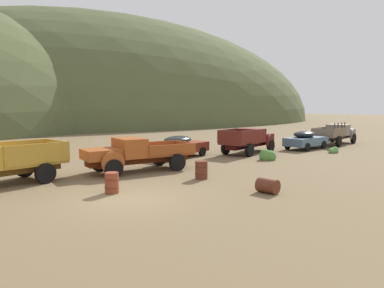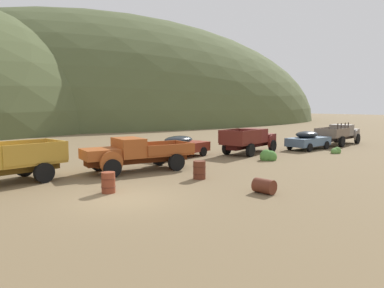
{
  "view_description": "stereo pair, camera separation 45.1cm",
  "coord_description": "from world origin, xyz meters",
  "px_view_note": "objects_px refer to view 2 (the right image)",
  "views": [
    {
      "loc": [
        -5.79,
        -12.62,
        3.63
      ],
      "look_at": [
        7.33,
        5.95,
        1.23
      ],
      "focal_mm": 33.35,
      "sensor_mm": 36.0,
      "label": 1
    },
    {
      "loc": [
        -5.42,
        -12.88,
        3.63
      ],
      "look_at": [
        7.33,
        5.95,
        1.23
      ],
      "focal_mm": 33.35,
      "sensor_mm": 36.0,
      "label": 2
    }
  ],
  "objects_px": {
    "oil_drum_spare": "(199,170)",
    "car_chalk_blue": "(309,140)",
    "truck_oxide_orange": "(130,154)",
    "truck_oxblood": "(253,140)",
    "oil_drum_tipped": "(264,186)",
    "truck_primer_gray": "(341,134)",
    "oil_drum_by_truck": "(108,182)",
    "car_rust_red": "(182,146)"
  },
  "relations": [
    {
      "from": "truck_primer_gray",
      "to": "oil_drum_by_truck",
      "type": "relative_size",
      "value": 7.71
    },
    {
      "from": "truck_oxblood",
      "to": "oil_drum_tipped",
      "type": "height_order",
      "value": "truck_oxblood"
    },
    {
      "from": "truck_oxblood",
      "to": "truck_primer_gray",
      "type": "relative_size",
      "value": 0.91
    },
    {
      "from": "oil_drum_by_truck",
      "to": "oil_drum_tipped",
      "type": "relative_size",
      "value": 0.91
    },
    {
      "from": "oil_drum_tipped",
      "to": "oil_drum_spare",
      "type": "bearing_deg",
      "value": 97.53
    },
    {
      "from": "truck_primer_gray",
      "to": "oil_drum_by_truck",
      "type": "bearing_deg",
      "value": -179.42
    },
    {
      "from": "truck_oxblood",
      "to": "truck_primer_gray",
      "type": "distance_m",
      "value": 11.53
    },
    {
      "from": "truck_primer_gray",
      "to": "oil_drum_tipped",
      "type": "bearing_deg",
      "value": -166.96
    },
    {
      "from": "car_chalk_blue",
      "to": "truck_oxblood",
      "type": "bearing_deg",
      "value": 161.86
    },
    {
      "from": "car_rust_red",
      "to": "car_chalk_blue",
      "type": "height_order",
      "value": "same"
    },
    {
      "from": "truck_oxide_orange",
      "to": "oil_drum_tipped",
      "type": "relative_size",
      "value": 6.43
    },
    {
      "from": "car_rust_red",
      "to": "oil_drum_by_truck",
      "type": "height_order",
      "value": "car_rust_red"
    },
    {
      "from": "oil_drum_by_truck",
      "to": "truck_oxide_orange",
      "type": "bearing_deg",
      "value": 55.04
    },
    {
      "from": "oil_drum_by_truck",
      "to": "oil_drum_tipped",
      "type": "bearing_deg",
      "value": -34.93
    },
    {
      "from": "truck_oxide_orange",
      "to": "car_chalk_blue",
      "type": "distance_m",
      "value": 17.01
    },
    {
      "from": "oil_drum_spare",
      "to": "car_chalk_blue",
      "type": "bearing_deg",
      "value": 18.32
    },
    {
      "from": "truck_oxide_orange",
      "to": "oil_drum_by_truck",
      "type": "bearing_deg",
      "value": 57.54
    },
    {
      "from": "truck_oxide_orange",
      "to": "oil_drum_spare",
      "type": "bearing_deg",
      "value": 120.52
    },
    {
      "from": "truck_oxblood",
      "to": "car_chalk_blue",
      "type": "distance_m",
      "value": 5.65
    },
    {
      "from": "car_chalk_blue",
      "to": "oil_drum_spare",
      "type": "bearing_deg",
      "value": -168.7
    },
    {
      "from": "car_chalk_blue",
      "to": "truck_primer_gray",
      "type": "height_order",
      "value": "truck_primer_gray"
    },
    {
      "from": "truck_oxide_orange",
      "to": "oil_drum_spare",
      "type": "xyz_separation_m",
      "value": [
        2.03,
        -3.82,
        -0.54
      ]
    },
    {
      "from": "oil_drum_by_truck",
      "to": "car_chalk_blue",
      "type": "bearing_deg",
      "value": 14.61
    },
    {
      "from": "car_rust_red",
      "to": "truck_oxblood",
      "type": "distance_m",
      "value": 6.02
    },
    {
      "from": "truck_oxide_orange",
      "to": "oil_drum_tipped",
      "type": "xyz_separation_m",
      "value": [
        2.56,
        -7.78,
        -0.69
      ]
    },
    {
      "from": "car_chalk_blue",
      "to": "oil_drum_tipped",
      "type": "bearing_deg",
      "value": -155.29
    },
    {
      "from": "truck_oxide_orange",
      "to": "truck_primer_gray",
      "type": "xyz_separation_m",
      "value": [
        22.96,
        2.1,
        0.01
      ]
    },
    {
      "from": "car_chalk_blue",
      "to": "truck_primer_gray",
      "type": "bearing_deg",
      "value": 2.18
    },
    {
      "from": "truck_primer_gray",
      "to": "oil_drum_tipped",
      "type": "distance_m",
      "value": 22.68
    },
    {
      "from": "car_chalk_blue",
      "to": "car_rust_red",
      "type": "bearing_deg",
      "value": 162.94
    },
    {
      "from": "truck_primer_gray",
      "to": "truck_oxide_orange",
      "type": "bearing_deg",
      "value": 172.42
    },
    {
      "from": "truck_primer_gray",
      "to": "oil_drum_by_truck",
      "type": "xyz_separation_m",
      "value": [
        -25.78,
        -6.13,
        -0.56
      ]
    },
    {
      "from": "oil_drum_spare",
      "to": "oil_drum_by_truck",
      "type": "bearing_deg",
      "value": -177.5
    },
    {
      "from": "car_rust_red",
      "to": "truck_oxblood",
      "type": "xyz_separation_m",
      "value": [
        5.95,
        -0.94,
        0.2
      ]
    },
    {
      "from": "oil_drum_by_truck",
      "to": "oil_drum_spare",
      "type": "distance_m",
      "value": 4.85
    },
    {
      "from": "car_chalk_blue",
      "to": "oil_drum_spare",
      "type": "relative_size",
      "value": 5.21
    },
    {
      "from": "oil_drum_by_truck",
      "to": "oil_drum_spare",
      "type": "xyz_separation_m",
      "value": [
        4.85,
        0.21,
        0.01
      ]
    },
    {
      "from": "truck_oxide_orange",
      "to": "truck_oxblood",
      "type": "xyz_separation_m",
      "value": [
        11.43,
        2.22,
        0.02
      ]
    },
    {
      "from": "truck_oxblood",
      "to": "truck_primer_gray",
      "type": "bearing_deg",
      "value": -18.42
    },
    {
      "from": "truck_oxblood",
      "to": "oil_drum_by_truck",
      "type": "xyz_separation_m",
      "value": [
        -14.25,
        -6.25,
        -0.57
      ]
    },
    {
      "from": "truck_primer_gray",
      "to": "oil_drum_spare",
      "type": "bearing_deg",
      "value": -177.01
    },
    {
      "from": "truck_oxide_orange",
      "to": "truck_primer_gray",
      "type": "distance_m",
      "value": 23.06
    }
  ]
}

